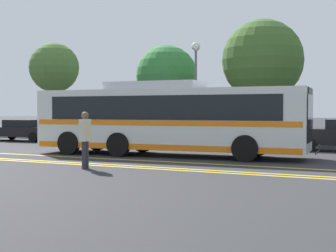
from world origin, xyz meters
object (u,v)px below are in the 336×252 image
(pedestrian_0, at_px, (85,136))
(street_lamp, at_px, (196,68))
(parked_car_0, at_px, (22,130))
(parked_car_1, at_px, (120,132))
(tree_3, at_px, (167,76))
(tree_2, at_px, (54,68))
(tree_1, at_px, (263,60))
(parked_car_2, at_px, (220,133))
(transit_bus, at_px, (168,118))

(pedestrian_0, height_order, street_lamp, street_lamp)
(parked_car_0, relative_size, parked_car_1, 1.13)
(tree_3, bearing_deg, tree_2, -164.53)
(tree_2, distance_m, tree_3, 8.36)
(street_lamp, bearing_deg, tree_1, 44.76)
(pedestrian_0, relative_size, street_lamp, 0.31)
(tree_1, xyz_separation_m, tree_2, (-14.98, -1.45, -0.02))
(parked_car_2, xyz_separation_m, tree_1, (0.73, 6.08, 4.30))
(pedestrian_0, distance_m, street_lamp, 13.66)
(transit_bus, distance_m, tree_1, 11.79)
(transit_bus, xyz_separation_m, tree_2, (-13.61, 9.74, 3.43))
(street_lamp, distance_m, tree_1, 4.58)
(pedestrian_0, bearing_deg, tree_1, 168.65)
(tree_2, height_order, tree_3, tree_2)
(parked_car_1, distance_m, parked_car_2, 6.07)
(pedestrian_0, bearing_deg, transit_bus, 169.16)
(pedestrian_0, relative_size, tree_2, 0.27)
(parked_car_0, xyz_separation_m, tree_3, (6.69, 7.08, 3.64))
(parked_car_0, relative_size, street_lamp, 0.82)
(parked_car_0, relative_size, tree_3, 0.76)
(street_lamp, height_order, tree_3, tree_3)
(parked_car_1, relative_size, tree_2, 0.63)
(tree_1, bearing_deg, transit_bus, -96.97)
(parked_car_1, relative_size, tree_3, 0.67)
(pedestrian_0, height_order, tree_2, tree_2)
(street_lamp, relative_size, tree_2, 0.87)
(parked_car_2, distance_m, street_lamp, 5.30)
(parked_car_0, xyz_separation_m, parked_car_2, (12.91, 0.23, 0.05))
(tree_1, bearing_deg, tree_3, 173.63)
(parked_car_0, distance_m, parked_car_2, 12.91)
(parked_car_0, relative_size, parked_car_2, 1.11)
(parked_car_0, xyz_separation_m, parked_car_1, (6.85, 0.38, -0.03))
(parked_car_0, xyz_separation_m, pedestrian_0, (11.71, -10.07, 0.39))
(parked_car_1, xyz_separation_m, parked_car_2, (6.07, -0.16, 0.08))
(parked_car_0, height_order, tree_1, tree_1)
(street_lamp, bearing_deg, pedestrian_0, -84.42)
(parked_car_2, bearing_deg, transit_bus, 168.43)
(street_lamp, bearing_deg, tree_3, 133.19)
(transit_bus, height_order, tree_1, tree_1)
(street_lamp, xyz_separation_m, tree_2, (-11.76, 1.75, 0.61))
(pedestrian_0, distance_m, tree_3, 18.17)
(transit_bus, distance_m, tree_2, 17.09)
(parked_car_1, distance_m, pedestrian_0, 11.54)
(transit_bus, bearing_deg, parked_car_2, 169.92)
(pedestrian_0, distance_m, tree_1, 16.96)
(tree_2, bearing_deg, pedestrian_0, -48.86)
(parked_car_2, distance_m, tree_3, 9.93)
(tree_1, relative_size, tree_3, 1.17)
(pedestrian_0, height_order, tree_3, tree_3)
(parked_car_1, bearing_deg, street_lamp, -48.34)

